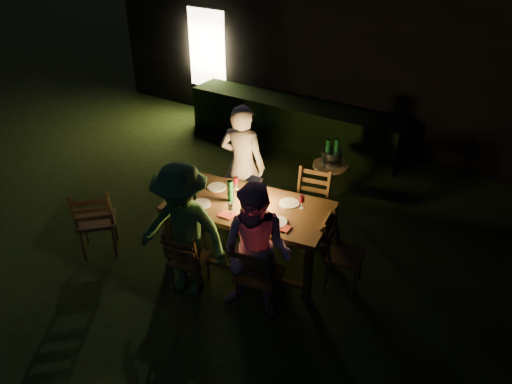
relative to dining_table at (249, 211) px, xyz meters
The scene contains 29 objects.
garden_envelope 5.95m from the dining_table, 97.15° to the left, with size 40.00×40.00×3.20m.
dining_table is the anchor object (origin of this frame).
chair_near_left 1.01m from the dining_table, 111.15° to the right, with size 0.49×0.52×0.91m.
chair_near_right 1.00m from the dining_table, 50.61° to the right, with size 0.54×0.57×1.04m.
chair_far_left 1.01m from the dining_table, 129.44° to the left, with size 0.50×0.52×0.95m.
chair_far_right 1.05m from the dining_table, 63.64° to the left, with size 0.53×0.56×1.00m.
chair_end 1.32m from the dining_table, ahead, with size 0.52×0.49×0.96m.
chair_spare 2.03m from the dining_table, 152.75° to the right, with size 0.70×0.70×1.07m.
person_house_side 0.95m from the dining_table, 127.87° to the left, with size 0.65×0.43×1.78m, color white.
person_opp_right 0.94m from the dining_table, 52.13° to the right, with size 0.80×0.62×1.65m, color #DA96BA.
person_opp_left 0.94m from the dining_table, 109.64° to the right, with size 1.10×0.63×1.70m, color #326432.
lantern 0.25m from the dining_table, 54.12° to the left, with size 0.16×0.16×0.35m.
plate_far_left 0.60m from the dining_table, 167.31° to the left, with size 0.25×0.25×0.01m, color white.
plate_near_left 0.60m from the dining_table, 149.08° to the right, with size 0.25×0.25×0.01m, color white.
plate_far_right 0.51m from the dining_table, 35.17° to the left, with size 0.25×0.25×0.01m, color white.
plate_near_right 0.51m from the dining_table, 16.94° to the right, with size 0.25×0.25×0.01m, color white.
wineglass_a 0.44m from the dining_table, 146.09° to the left, with size 0.06×0.06×0.18m, color #59070F, non-canonical shape.
wineglass_b 0.75m from the dining_table, 161.42° to the right, with size 0.06×0.06×0.18m, color #59070F, non-canonical shape.
wineglass_c 0.44m from the dining_table, 33.91° to the right, with size 0.06×0.06×0.18m, color #59070F, non-canonical shape.
wineglass_d 0.67m from the dining_table, 25.30° to the left, with size 0.06×0.06×0.18m, color #59070F, non-canonical shape.
wineglass_e 0.36m from the dining_table, 99.32° to the right, with size 0.06×0.06×0.18m, color silver, non-canonical shape.
bottle_table 0.34m from the dining_table, behind, with size 0.07×0.07×0.28m, color #0F471E.
napkin_left 0.36m from the dining_table, 106.00° to the right, with size 0.18×0.14×0.01m, color red.
napkin_right 0.63m from the dining_table, 19.49° to the right, with size 0.18×0.14×0.01m, color red.
phone 0.69m from the dining_table, 145.06° to the right, with size 0.14×0.07×0.01m, color black.
side_table 1.77m from the dining_table, 79.87° to the left, with size 0.53×0.53×0.71m.
ice_bucket 1.77m from the dining_table, 79.87° to the left, with size 0.30×0.30×0.22m, color #A5A8AD.
bottle_bucket_a 1.73m from the dining_table, 81.27° to the left, with size 0.07×0.07×0.32m, color #0F471E.
bottle_bucket_b 1.82m from the dining_table, 78.54° to the left, with size 0.07×0.07×0.32m, color #0F471E.
Camera 1 is at (3.54, -4.02, 4.15)m, focal length 35.00 mm.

